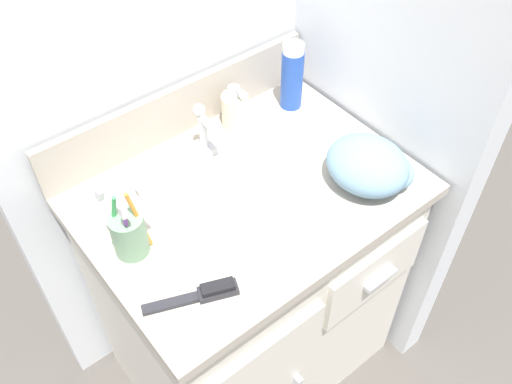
{
  "coord_description": "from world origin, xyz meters",
  "views": [
    {
      "loc": [
        -0.55,
        -0.72,
        1.78
      ],
      "look_at": [
        0.0,
        -0.03,
        0.82
      ],
      "focal_mm": 40.0,
      "sensor_mm": 36.0,
      "label": 1
    }
  ],
  "objects": [
    {
      "name": "ground_plane",
      "position": [
        0.0,
        0.0,
        0.0
      ],
      "size": [
        6.0,
        6.0,
        0.0
      ],
      "primitive_type": "plane",
      "color": "#4C4742"
    },
    {
      "name": "wall_back",
      "position": [
        0.0,
        0.33,
        1.1
      ],
      "size": [
        0.94,
        0.08,
        2.2
      ],
      "primitive_type": "cube",
      "color": "silver",
      "rests_on": "ground_plane"
    },
    {
      "name": "wall_right",
      "position": [
        0.43,
        0.0,
        1.1
      ],
      "size": [
        0.08,
        0.65,
        2.2
      ],
      "primitive_type": "cube",
      "color": "silver",
      "rests_on": "ground_plane"
    },
    {
      "name": "vanity",
      "position": [
        -0.0,
        -0.0,
        0.42
      ],
      "size": [
        0.76,
        0.58,
        0.8
      ],
      "color": "silver",
      "rests_on": "ground_plane"
    },
    {
      "name": "backsplash",
      "position": [
        0.0,
        0.27,
        0.87
      ],
      "size": [
        0.76,
        0.02,
        0.14
      ],
      "color": "#B2A899",
      "rests_on": "vanity"
    },
    {
      "name": "sink_faucet",
      "position": [
        0.0,
        0.17,
        0.85
      ],
      "size": [
        0.09,
        0.09,
        0.14
      ],
      "color": "silver",
      "rests_on": "vanity"
    },
    {
      "name": "toothbrush_cup",
      "position": [
        -0.3,
        0.02,
        0.86
      ],
      "size": [
        0.08,
        0.09,
        0.18
      ],
      "color": "gray",
      "rests_on": "vanity"
    },
    {
      "name": "soap_dispenser",
      "position": [
        0.12,
        0.21,
        0.85
      ],
      "size": [
        0.07,
        0.07,
        0.12
      ],
      "color": "beige",
      "rests_on": "vanity"
    },
    {
      "name": "shaving_cream_can",
      "position": [
        0.29,
        0.18,
        0.89
      ],
      "size": [
        0.06,
        0.06,
        0.19
      ],
      "color": "#234CB2",
      "rests_on": "vanity"
    },
    {
      "name": "hairbrush",
      "position": [
        -0.25,
        -0.17,
        0.81
      ],
      "size": [
        0.19,
        0.1,
        0.03
      ],
      "rotation": [
        0.0,
        0.0,
        -0.38
      ],
      "color": "#232328",
      "rests_on": "vanity"
    },
    {
      "name": "hand_towel",
      "position": [
        0.25,
        -0.15,
        0.85
      ],
      "size": [
        0.18,
        0.2,
        0.1
      ],
      "color": "#6B8EA8",
      "rests_on": "vanity"
    }
  ]
}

